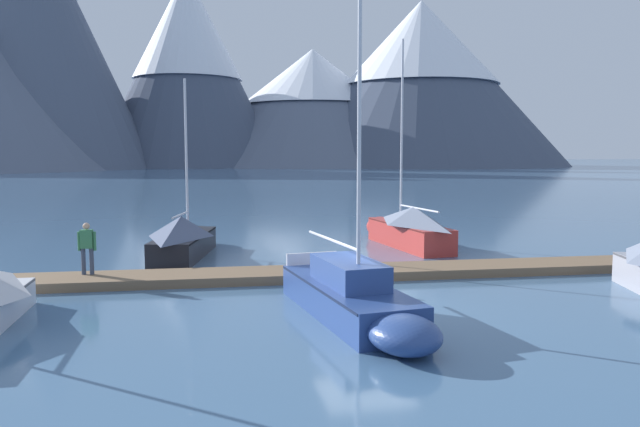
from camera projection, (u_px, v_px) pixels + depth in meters
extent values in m
plane|color=#426689|center=(365.00, 306.00, 17.04)|extent=(700.00, 700.00, 0.00)
cone|color=#4C566B|center=(35.00, 38.00, 162.10)|extent=(60.78, 60.78, 69.20)
cone|color=#424C60|center=(188.00, 70.00, 185.66)|extent=(56.67, 56.67, 58.29)
cone|color=white|center=(187.00, 26.00, 184.37)|extent=(32.75, 32.75, 32.08)
cone|color=slate|center=(313.00, 108.00, 205.27)|extent=(93.52, 93.52, 38.55)
cone|color=white|center=(313.00, 77.00, 204.28)|extent=(47.43, 47.43, 18.62)
cone|color=#424C60|center=(420.00, 84.00, 201.59)|extent=(94.73, 94.73, 53.55)
cone|color=white|center=(421.00, 43.00, 200.30)|extent=(51.00, 51.00, 27.46)
cube|color=brown|center=(332.00, 273.00, 20.92)|extent=(23.37, 2.92, 0.30)
cylinder|color=#38383D|center=(337.00, 279.00, 20.11)|extent=(22.37, 1.18, 0.24)
cylinder|color=#38383D|center=(328.00, 269.00, 21.74)|extent=(22.37, 1.18, 0.24)
cube|color=black|center=(638.00, 263.00, 22.82)|extent=(0.25, 2.03, 0.27)
cube|color=black|center=(184.00, 246.00, 25.05)|extent=(2.76, 5.75, 0.92)
ellipsoid|color=black|center=(199.00, 236.00, 28.10)|extent=(1.72, 2.01, 0.87)
cube|color=black|center=(184.00, 235.00, 25.00)|extent=(2.78, 5.65, 0.06)
cylinder|color=silver|center=(186.00, 156.00, 25.43)|extent=(0.10, 0.10, 6.35)
cylinder|color=silver|center=(180.00, 215.00, 24.39)|extent=(0.62, 2.51, 0.08)
pyramid|color=#4C5670|center=(181.00, 226.00, 24.55)|extent=(2.77, 4.72, 0.80)
cube|color=navy|center=(347.00, 299.00, 16.04)|extent=(2.50, 6.13, 0.85)
ellipsoid|color=navy|center=(404.00, 334.00, 12.92)|extent=(1.74, 2.08, 0.81)
cube|color=#121D39|center=(347.00, 285.00, 16.00)|extent=(2.53, 6.02, 0.06)
cylinder|color=silver|center=(359.00, 135.00, 14.89)|extent=(0.10, 0.10, 7.62)
cylinder|color=silver|center=(332.00, 240.00, 16.98)|extent=(0.56, 3.84, 0.08)
cube|color=#2F4A8A|center=(349.00, 272.00, 15.83)|extent=(1.57, 2.81, 0.64)
cube|color=silver|center=(312.00, 258.00, 18.71)|extent=(1.60, 0.30, 0.36)
cube|color=#B2332D|center=(409.00, 235.00, 27.61)|extent=(2.12, 6.03, 1.08)
ellipsoid|color=#B2332D|center=(380.00, 227.00, 30.71)|extent=(1.48, 1.93, 1.03)
cube|color=#501614|center=(409.00, 224.00, 27.56)|extent=(2.15, 5.91, 0.06)
cylinder|color=silver|center=(402.00, 131.00, 28.02)|extent=(0.10, 0.10, 8.26)
cylinder|color=silver|center=(419.00, 208.00, 26.64)|extent=(0.44, 3.61, 0.08)
pyramid|color=slate|center=(414.00, 215.00, 27.10)|extent=(2.25, 4.88, 0.79)
cylinder|color=#384256|center=(83.00, 261.00, 19.89)|extent=(0.14, 0.14, 0.86)
cylinder|color=#384256|center=(92.00, 261.00, 19.90)|extent=(0.14, 0.14, 0.86)
cube|color=#387A4C|center=(87.00, 239.00, 19.82)|extent=(0.41, 0.27, 0.60)
sphere|color=tan|center=(86.00, 226.00, 19.78)|extent=(0.22, 0.22, 0.22)
cylinder|color=#387A4C|center=(79.00, 241.00, 19.81)|extent=(0.09, 0.09, 0.62)
cylinder|color=#387A4C|center=(95.00, 241.00, 19.84)|extent=(0.09, 0.09, 0.62)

